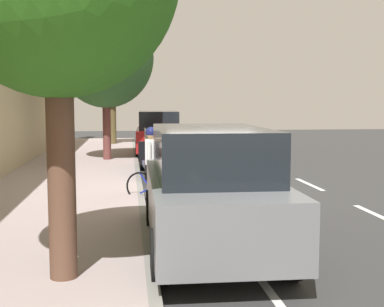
# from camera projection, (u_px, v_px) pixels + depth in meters

# --- Properties ---
(ground) EXTENTS (58.25, 58.25, 0.00)m
(ground) POSITION_uv_depth(u_px,v_px,m) (214.00, 188.00, 14.28)
(ground) COLOR #313131
(sidewalk) EXTENTS (3.96, 36.41, 0.15)m
(sidewalk) POSITION_uv_depth(u_px,v_px,m) (63.00, 188.00, 13.76)
(sidewalk) COLOR #A18F8F
(sidewalk) RESTS_ON ground
(curb_edge) EXTENTS (0.16, 36.41, 0.15)m
(curb_edge) POSITION_uv_depth(u_px,v_px,m) (139.00, 187.00, 14.02)
(curb_edge) COLOR gray
(curb_edge) RESTS_ON ground
(lane_stripe_centre) EXTENTS (0.14, 35.80, 0.01)m
(lane_stripe_centre) POSITION_uv_depth(u_px,v_px,m) (309.00, 184.00, 14.93)
(lane_stripe_centre) COLOR white
(lane_stripe_centre) RESTS_ON ground
(lane_stripe_bike_edge) EXTENTS (0.12, 36.41, 0.01)m
(lane_stripe_bike_edge) POSITION_uv_depth(u_px,v_px,m) (193.00, 188.00, 14.20)
(lane_stripe_bike_edge) COLOR white
(lane_stripe_bike_edge) RESTS_ON ground
(parked_suv_red_nearest) EXTENTS (2.11, 4.77, 1.99)m
(parked_suv_red_nearest) POSITION_uv_depth(u_px,v_px,m) (159.00, 133.00, 22.70)
(parked_suv_red_nearest) COLOR maroon
(parked_suv_red_nearest) RESTS_ON ground
(parked_sedan_dark_blue_second) EXTENTS (1.96, 4.46, 1.52)m
(parked_sedan_dark_blue_second) POSITION_uv_depth(u_px,v_px,m) (171.00, 153.00, 16.66)
(parked_sedan_dark_blue_second) COLOR navy
(parked_sedan_dark_blue_second) RESTS_ON ground
(parked_suv_grey_mid) EXTENTS (2.02, 4.73, 1.99)m
(parked_suv_grey_mid) POSITION_uv_depth(u_px,v_px,m) (210.00, 188.00, 8.14)
(parked_suv_grey_mid) COLOR slate
(parked_suv_grey_mid) RESTS_ON ground
(bicycle_at_curb) EXTENTS (1.65, 0.71, 0.77)m
(bicycle_at_curb) POSITION_uv_depth(u_px,v_px,m) (160.00, 186.00, 12.25)
(bicycle_at_curb) COLOR black
(bicycle_at_curb) RESTS_ON ground
(cyclist_with_backpack) EXTENTS (0.47, 0.61, 1.78)m
(cyclist_with_backpack) POSITION_uv_depth(u_px,v_px,m) (150.00, 155.00, 12.60)
(cyclist_with_backpack) COLOR #C6B284
(cyclist_with_backpack) RESTS_ON ground
(street_tree_near_cyclist) EXTENTS (2.30, 2.30, 4.31)m
(street_tree_near_cyclist) POSITION_uv_depth(u_px,v_px,m) (112.00, 81.00, 27.37)
(street_tree_near_cyclist) COLOR brown
(street_tree_near_cyclist) RESTS_ON sidewalk
(street_tree_mid_block) EXTENTS (3.70, 3.70, 5.92)m
(street_tree_mid_block) POSITION_uv_depth(u_px,v_px,m) (106.00, 57.00, 19.69)
(street_tree_mid_block) COLOR brown
(street_tree_mid_block) RESTS_ON sidewalk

